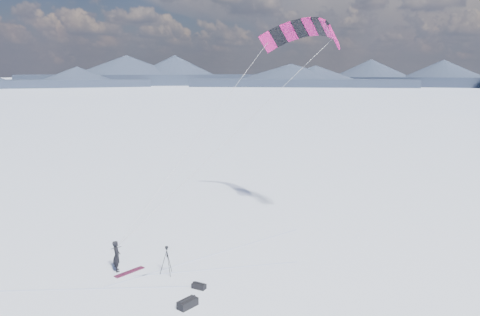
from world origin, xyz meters
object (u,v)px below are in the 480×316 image
gear_bag_a (188,303)px  gear_bag_b (199,286)px  snowboard (129,272)px  snowkiter (117,271)px  tripod (167,256)px

gear_bag_a → gear_bag_b: bearing=29.8°
snowboard → gear_bag_b: bearing=-74.4°
snowkiter → gear_bag_a: snowkiter is taller
gear_bag_a → snowkiter: bearing=87.6°
snowboard → snowkiter: bearing=116.7°
snowkiter → gear_bag_b: (2.95, -3.75, 0.13)m
snowboard → gear_bag_b: 4.10m
gear_bag_a → gear_bag_b: size_ratio=1.41×
snowboard → gear_bag_a: bearing=-95.1°
tripod → gear_bag_a: tripod is taller
tripod → snowkiter: bearing=108.4°
tripod → gear_bag_b: tripod is taller
snowkiter → snowboard: size_ratio=0.97×
tripod → gear_bag_b: (0.81, -2.19, -0.82)m
snowkiter → snowboard: snowkiter is taller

